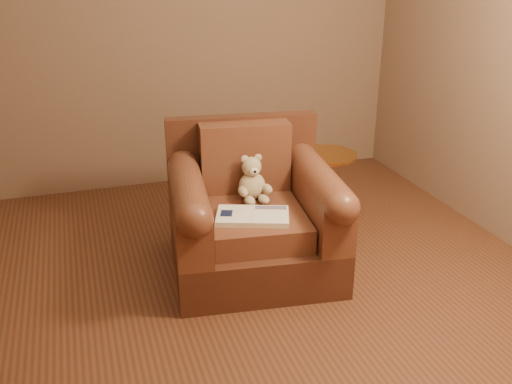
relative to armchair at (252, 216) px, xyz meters
name	(u,v)px	position (x,y,z in m)	size (l,w,h in m)	color
floor	(242,292)	(-0.16, -0.30, -0.36)	(4.00, 4.00, 0.00)	#59321E
armchair	(252,216)	(0.00, 0.00, 0.00)	(1.14, 1.09, 0.92)	#472517
teddy_bear	(253,183)	(0.03, 0.08, 0.20)	(0.22, 0.25, 0.30)	tan
guidebook	(253,216)	(-0.06, -0.21, 0.10)	(0.50, 0.39, 0.04)	beige
side_table	(324,191)	(0.64, 0.30, -0.02)	(0.44, 0.44, 0.62)	#C88937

